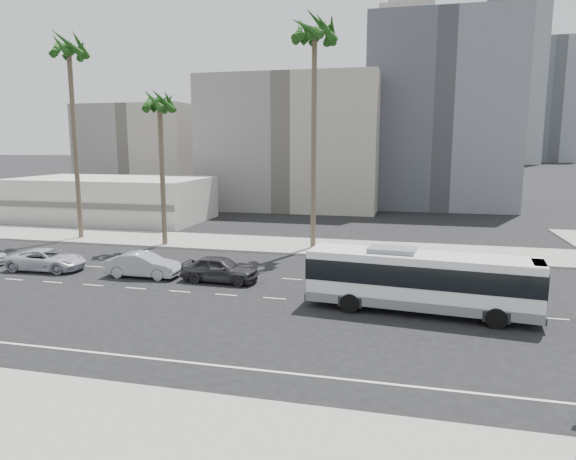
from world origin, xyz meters
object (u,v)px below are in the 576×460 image
(palm_far, at_px, (69,54))
(palm_near, at_px, (315,38))
(palm_mid, at_px, (160,107))
(city_bus, at_px, (420,279))
(car_a, at_px, (220,269))
(car_b, at_px, (143,265))
(car_c, at_px, (47,260))

(palm_far, bearing_deg, palm_near, 1.18)
(palm_mid, bearing_deg, palm_near, 7.47)
(city_bus, height_order, palm_mid, palm_mid)
(car_a, distance_m, palm_far, 27.09)
(palm_far, bearing_deg, car_b, -41.49)
(car_c, relative_size, palm_mid, 0.41)
(city_bus, bearing_deg, palm_near, 125.75)
(city_bus, height_order, car_a, city_bus)
(car_a, bearing_deg, car_b, 92.86)
(city_bus, bearing_deg, car_b, 175.69)
(palm_near, distance_m, palm_far, 22.42)
(palm_near, xyz_separation_m, palm_far, (-22.41, -0.46, -0.38))
(car_c, distance_m, palm_far, 20.55)
(city_bus, distance_m, palm_mid, 27.63)
(car_c, xyz_separation_m, palm_mid, (4.00, 10.21, 11.28))
(city_bus, xyz_separation_m, car_a, (-12.63, 3.32, -0.94))
(city_bus, bearing_deg, car_c, 178.50)
(palm_mid, bearing_deg, car_b, -70.41)
(car_a, xyz_separation_m, car_c, (-13.16, 0.02, -0.10))
(palm_mid, height_order, palm_far, palm_far)
(palm_far, bearing_deg, city_bus, -25.38)
(palm_near, distance_m, palm_mid, 14.17)
(palm_near, bearing_deg, palm_mid, -172.53)
(car_b, xyz_separation_m, palm_far, (-13.04, 11.54, 16.12))
(car_c, distance_m, palm_mid, 15.73)
(city_bus, xyz_separation_m, palm_mid, (-21.80, 13.54, 10.24))
(car_b, bearing_deg, palm_mid, 18.36)
(car_c, xyz_separation_m, palm_far, (-5.38, 11.45, 16.19))
(car_b, bearing_deg, palm_far, 47.27)
(car_a, height_order, car_b, car_a)
(car_a, xyz_separation_m, palm_near, (3.87, 11.93, 16.47))
(car_a, bearing_deg, palm_far, 60.44)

